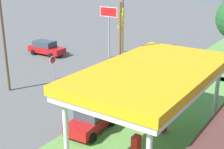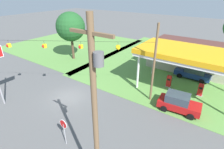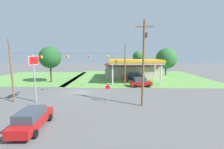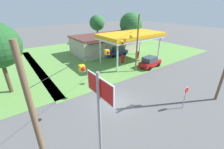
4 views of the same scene
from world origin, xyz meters
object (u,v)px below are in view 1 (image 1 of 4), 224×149
at_px(fuel_pump_near, 163,123).
at_px(stop_sign_roadside, 53,63).
at_px(fuel_pump_far, 136,148).
at_px(car_at_pumps_front, 92,118).
at_px(gas_station_canopy, 153,75).
at_px(utility_pole_main, 2,27).
at_px(stop_sign_overhead, 109,19).
at_px(car_on_crossroad, 46,48).

bearing_deg(fuel_pump_near, stop_sign_roadside, -104.88).
xyz_separation_m(fuel_pump_far, car_at_pumps_front, (-1.32, -4.33, 0.21)).
height_order(fuel_pump_far, stop_sign_roadside, stop_sign_roadside).
distance_m(gas_station_canopy, utility_pole_main, 15.51).
bearing_deg(car_at_pumps_front, utility_pole_main, -103.51).
xyz_separation_m(gas_station_canopy, car_at_pumps_front, (0.56, -4.33, -3.85)).
bearing_deg(stop_sign_overhead, stop_sign_roadside, 0.21).
distance_m(car_on_crossroad, stop_sign_overhead, 9.23).
height_order(car_at_pumps_front, stop_sign_overhead, stop_sign_overhead).
distance_m(stop_sign_roadside, stop_sign_overhead, 10.45).
height_order(fuel_pump_near, car_at_pumps_front, car_at_pumps_front).
height_order(fuel_pump_near, stop_sign_roadside, stop_sign_roadside).
height_order(gas_station_canopy, stop_sign_roadside, gas_station_canopy).
bearing_deg(utility_pole_main, car_at_pumps_front, 81.71).
distance_m(fuel_pump_far, stop_sign_roadside, 16.00).
xyz_separation_m(fuel_pump_near, fuel_pump_far, (3.78, 0.00, 0.00)).
relative_size(fuel_pump_far, stop_sign_overhead, 0.24).
bearing_deg(stop_sign_roadside, car_at_pumps_front, -122.41).
relative_size(fuel_pump_near, car_at_pumps_front, 0.36).
xyz_separation_m(fuel_pump_far, car_on_crossroad, (-13.92, -21.67, 0.20)).
bearing_deg(car_at_pumps_front, stop_sign_roadside, -127.62).
relative_size(car_at_pumps_front, car_on_crossroad, 0.84).
bearing_deg(stop_sign_overhead, utility_pole_main, -5.14).
distance_m(fuel_pump_far, car_on_crossroad, 25.76).
distance_m(fuel_pump_near, car_on_crossroad, 23.93).
bearing_deg(utility_pole_main, fuel_pump_far, 79.20).
relative_size(fuel_pump_near, stop_sign_roadside, 0.63).
bearing_deg(fuel_pump_far, stop_sign_overhead, -141.13).
xyz_separation_m(gas_station_canopy, stop_sign_roadside, (-5.63, -14.08, -3.00)).
bearing_deg(fuel_pump_far, fuel_pump_near, 180.00).
bearing_deg(car_at_pumps_front, stop_sign_overhead, -154.06).
xyz_separation_m(stop_sign_overhead, utility_pole_main, (14.57, -1.31, 1.12)).
relative_size(fuel_pump_near, car_on_crossroad, 0.31).
bearing_deg(utility_pole_main, car_on_crossroad, -150.40).
bearing_deg(stop_sign_roadside, gas_station_canopy, -111.78).
bearing_deg(gas_station_canopy, stop_sign_overhead, -137.90).
bearing_deg(fuel_pump_near, fuel_pump_far, 0.00).
relative_size(gas_station_canopy, stop_sign_overhead, 1.75).
xyz_separation_m(gas_station_canopy, fuel_pump_far, (1.89, -0.00, -4.07)).
distance_m(fuel_pump_near, utility_pole_main, 16.32).
xyz_separation_m(gas_station_canopy, fuel_pump_near, (-1.89, -0.00, -4.07)).
relative_size(car_at_pumps_front, stop_sign_overhead, 0.65).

